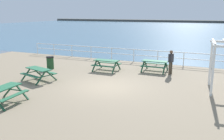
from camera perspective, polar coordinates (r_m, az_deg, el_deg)
name	(u,v)px	position (r m, az deg, el deg)	size (l,w,h in m)	color
ground_plane	(106,88)	(14.47, -1.30, -4.18)	(30.00, 24.00, 0.20)	gray
sea_band	(199,30)	(65.63, 19.05, 8.68)	(142.00, 90.00, 0.01)	#476B84
distant_shoreline	(209,23)	(108.47, 21.24, 9.96)	(142.00, 6.00, 1.80)	#4C4C47
seaward_railing	(146,54)	(21.36, 7.63, 3.69)	(23.07, 0.07, 1.08)	white
picnic_table_near_left	(155,63)	(18.26, 9.70, 1.49)	(1.81, 1.55, 0.80)	#286B47
picnic_table_near_right	(38,71)	(16.22, -16.34, -0.31)	(2.14, 1.94, 0.80)	#286B47
picnic_table_far_left	(106,63)	(18.27, -1.26, 1.68)	(1.81, 1.55, 0.80)	#286B47
picnic_table_far_right	(3,91)	(12.76, -23.42, -4.45)	(1.65, 1.90, 0.80)	#286B47
visitor	(171,61)	(17.57, 13.21, 2.09)	(0.34, 0.49, 1.66)	#4C4233
litter_bin	(50,63)	(19.34, -13.85, 1.62)	(0.55, 0.55, 0.95)	#1E4723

